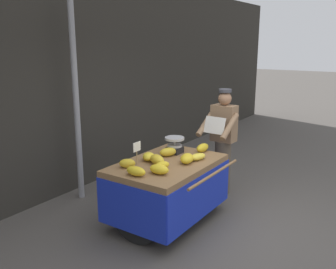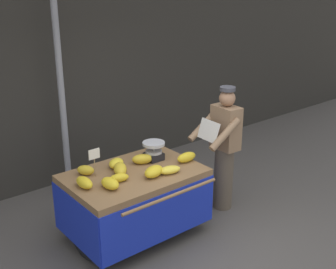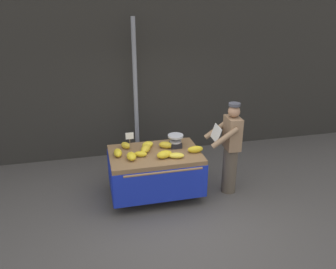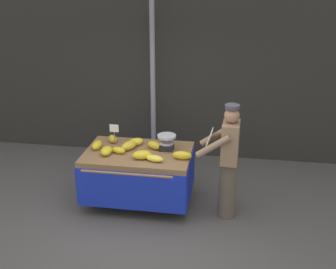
{
  "view_description": "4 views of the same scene",
  "coord_description": "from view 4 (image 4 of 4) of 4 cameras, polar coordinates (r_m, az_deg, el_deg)",
  "views": [
    {
      "loc": [
        -4.18,
        -1.77,
        2.41
      ],
      "look_at": [
        -0.13,
        0.96,
        1.2
      ],
      "focal_mm": 39.64,
      "sensor_mm": 36.0,
      "label": 1
    },
    {
      "loc": [
        -2.9,
        -3.02,
        3.06
      ],
      "look_at": [
        0.25,
        0.87,
        1.22
      ],
      "focal_mm": 46.79,
      "sensor_mm": 36.0,
      "label": 2
    },
    {
      "loc": [
        -1.28,
        -4.36,
        3.35
      ],
      "look_at": [
        -0.02,
        0.91,
        1.16
      ],
      "focal_mm": 35.98,
      "sensor_mm": 36.0,
      "label": 3
    },
    {
      "loc": [
        1.11,
        -4.77,
        3.42
      ],
      "look_at": [
        0.21,
        0.76,
        1.21
      ],
      "focal_mm": 45.38,
      "sensor_mm": 36.0,
      "label": 4
    }
  ],
  "objects": [
    {
      "name": "ground_plane",
      "position": [
        5.97,
        -3.23,
        -13.46
      ],
      "size": [
        60.0,
        60.0,
        0.0
      ],
      "primitive_type": "plane",
      "color": "#514C47"
    },
    {
      "name": "back_wall",
      "position": [
        7.95,
        1.05,
        9.66
      ],
      "size": [
        16.0,
        0.24,
        3.57
      ],
      "primitive_type": "cube",
      "color": "#2D2B26",
      "rests_on": "ground"
    },
    {
      "name": "street_pole",
      "position": [
        7.64,
        -2.05,
        7.11
      ],
      "size": [
        0.09,
        0.09,
        3.04
      ],
      "primitive_type": "cylinder",
      "color": "gray",
      "rests_on": "ground"
    },
    {
      "name": "banana_cart",
      "position": [
        6.44,
        -4.0,
        -4.21
      ],
      "size": [
        1.61,
        1.26,
        0.86
      ],
      "color": "olive",
      "rests_on": "ground"
    },
    {
      "name": "weighing_scale",
      "position": [
        6.36,
        -0.17,
        -1.05
      ],
      "size": [
        0.28,
        0.28,
        0.24
      ],
      "color": "black",
      "rests_on": "banana_cart"
    },
    {
      "name": "price_sign",
      "position": [
        6.52,
        -7.24,
        0.57
      ],
      "size": [
        0.14,
        0.01,
        0.34
      ],
      "color": "#997A51",
      "rests_on": "banana_cart"
    },
    {
      "name": "banana_bunch_0",
      "position": [
        6.07,
        1.93,
        -2.81
      ],
      "size": [
        0.28,
        0.12,
        0.12
      ],
      "primitive_type": "ellipsoid",
      "rotation": [
        0.0,
        0.0,
        1.56
      ],
      "color": "gold",
      "rests_on": "banana_cart"
    },
    {
      "name": "banana_bunch_1",
      "position": [
        6.41,
        -5.26,
        -1.49
      ],
      "size": [
        0.28,
        0.33,
        0.13
      ],
      "primitive_type": "ellipsoid",
      "rotation": [
        0.0,
        0.0,
        2.63
      ],
      "color": "gold",
      "rests_on": "banana_cart"
    },
    {
      "name": "banana_bunch_2",
      "position": [
        6.7,
        -7.43,
        -0.58
      ],
      "size": [
        0.22,
        0.24,
        0.12
      ],
      "primitive_type": "ellipsoid",
      "rotation": [
        0.0,
        0.0,
        0.63
      ],
      "color": "gold",
      "rests_on": "banana_cart"
    },
    {
      "name": "banana_bunch_3",
      "position": [
        6.01,
        -1.82,
        -3.22
      ],
      "size": [
        0.29,
        0.2,
        0.09
      ],
      "primitive_type": "ellipsoid",
      "rotation": [
        0.0,
        0.0,
        1.32
      ],
      "color": "yellow",
      "rests_on": "banana_cart"
    },
    {
      "name": "banana_bunch_4",
      "position": [
        6.09,
        -3.51,
        -2.74
      ],
      "size": [
        0.32,
        0.25,
        0.12
      ],
      "primitive_type": "ellipsoid",
      "rotation": [
        0.0,
        0.0,
        1.9
      ],
      "color": "gold",
      "rests_on": "banana_cart"
    },
    {
      "name": "banana_bunch_5",
      "position": [
        6.28,
        -8.29,
        -2.19
      ],
      "size": [
        0.17,
        0.26,
        0.12
      ],
      "primitive_type": "ellipsoid",
      "rotation": [
        0.0,
        0.0,
        0.03
      ],
      "color": "gold",
      "rests_on": "banana_cart"
    },
    {
      "name": "banana_bunch_6",
      "position": [
        6.3,
        -6.65,
        -2.12
      ],
      "size": [
        0.24,
        0.17,
        0.1
      ],
      "primitive_type": "ellipsoid",
      "rotation": [
        0.0,
        0.0,
        1.28
      ],
      "color": "gold",
      "rests_on": "banana_cart"
    },
    {
      "name": "banana_bunch_7",
      "position": [
        6.4,
        -1.81,
        -1.45
      ],
      "size": [
        0.29,
        0.24,
        0.12
      ],
      "primitive_type": "ellipsoid",
      "rotation": [
        0.0,
        0.0,
        1.08
      ],
      "color": "gold",
      "rests_on": "banana_cart"
    },
    {
      "name": "banana_bunch_8",
      "position": [
        6.57,
        -4.3,
        -0.97
      ],
      "size": [
        0.28,
        0.27,
        0.11
      ],
      "primitive_type": "ellipsoid",
      "rotation": [
        0.0,
        0.0,
        2.21
      ],
      "color": "yellow",
      "rests_on": "banana_cart"
    },
    {
      "name": "banana_bunch_9",
      "position": [
        6.51,
        -9.52,
        -1.39
      ],
      "size": [
        0.14,
        0.27,
        0.11
      ],
      "primitive_type": "ellipsoid",
      "rotation": [
        0.0,
        0.0,
        3.14
      ],
      "color": "gold",
      "rests_on": "banana_cart"
    },
    {
      "name": "vendor_person",
      "position": [
        6.04,
        8.06,
        -3.64
      ],
      "size": [
        0.59,
        0.53,
        1.71
      ],
      "color": "brown",
      "rests_on": "ground"
    }
  ]
}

